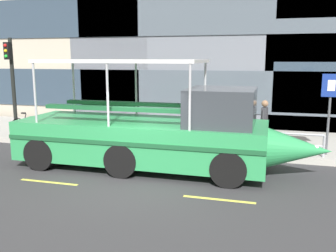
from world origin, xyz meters
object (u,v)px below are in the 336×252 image
Objects in this scene: duck_tour_boat at (158,134)px; pedestrian_mid_left at (189,118)px; traffic_light_pole at (12,76)px; pedestrian_near_bow at (264,119)px; parking_sign at (330,101)px; leaned_bicycle at (29,126)px.

pedestrian_mid_left is (0.37, 2.90, 0.06)m from duck_tour_boat.
pedestrian_near_bow is (10.52, 0.22, -1.42)m from traffic_light_pole.
parking_sign is 1.58× the size of leaned_bicycle.
pedestrian_near_bow is at bearing 1.40° from leaned_bicycle.
duck_tour_boat is 5.49× the size of pedestrian_near_bow.
parking_sign reaches higher than pedestrian_near_bow.
traffic_light_pole reaches higher than leaned_bicycle.
pedestrian_mid_left is (-2.79, 0.02, -0.08)m from pedestrian_near_bow.
pedestrian_mid_left is at bearing 82.80° from duck_tour_boat.
leaned_bicycle is 0.99× the size of pedestrian_near_bow.
duck_tour_boat reaches higher than pedestrian_near_bow.
traffic_light_pole is 0.42× the size of duck_tour_boat.
pedestrian_near_bow reaches higher than pedestrian_mid_left.
traffic_light_pole is 2.36× the size of leaned_bicycle.
duck_tour_boat is at bearing -21.60° from leaned_bicycle.
parking_sign is 12.03m from leaned_bicycle.
traffic_light_pole is 12.65m from parking_sign.
duck_tour_boat is (6.67, -2.64, 0.55)m from leaned_bicycle.
traffic_light_pole reaches higher than parking_sign.
traffic_light_pole is 2.23m from leaned_bicycle.
traffic_light_pole is 2.32× the size of pedestrian_near_bow.
duck_tour_boat is at bearing -137.58° from pedestrian_near_bow.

